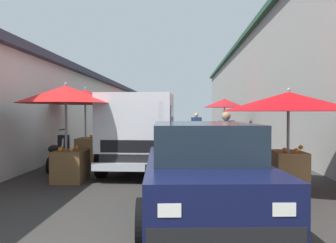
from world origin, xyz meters
name	(u,v)px	position (x,y,z in m)	size (l,w,h in m)	color
ground	(176,147)	(13.50, 0.00, 0.00)	(90.00, 90.00, 0.00)	#33302D
building_left_whitewash	(39,110)	(15.75, 7.41, 1.73)	(49.80, 7.50, 3.45)	silver
building_right_concrete	(320,85)	(15.75, -7.41, 3.06)	(49.80, 7.50, 6.09)	gray
fruit_stall_far_left	(86,107)	(8.72, 2.87, 1.80)	(2.18, 2.18, 2.45)	#9E9EA3
fruit_stall_far_right	(148,109)	(19.25, 1.90, 1.85)	(2.38, 2.38, 2.36)	#9E9EA3
fruit_stall_mid_lane	(224,109)	(15.59, -2.44, 1.81)	(2.15, 2.15, 2.42)	#9E9EA3
fruit_stall_near_left	(288,112)	(4.52, -2.40, 1.64)	(2.66, 2.66, 2.11)	#9E9EA3
fruit_stall_near_right	(67,106)	(5.56, 2.44, 1.76)	(2.28, 2.28, 2.33)	#9E9EA3
hatchback_car	(202,168)	(3.03, -0.61, 0.74)	(4.02, 2.14, 1.45)	#0F1438
delivery_truck	(141,134)	(6.67, 0.83, 1.04)	(4.97, 2.07, 2.08)	black
vendor_by_crates	(226,139)	(6.15, -1.37, 0.95)	(0.52, 0.46, 1.64)	#232328
vendor_in_shade	(196,126)	(15.06, -0.99, 0.92)	(0.41, 0.56, 1.60)	#665B4C
parked_scooter	(58,154)	(7.11, 3.23, 0.45)	(1.69, 0.36, 1.14)	black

